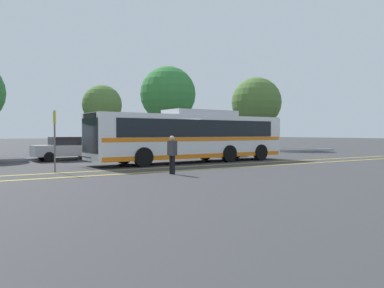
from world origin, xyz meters
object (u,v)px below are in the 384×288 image
parked_car_2 (166,147)px  pedestrian_0 (172,153)px  tree_2 (256,102)px  transit_bus (192,136)px  parked_car_1 (66,149)px  bus_stop_sign (55,133)px  tree_0 (168,94)px  tree_1 (102,105)px

parked_car_2 → pedestrian_0: bearing=-27.0°
pedestrian_0 → tree_2: size_ratio=0.21×
transit_bus → pedestrian_0: transit_bus is taller
parked_car_1 → tree_2: size_ratio=0.56×
pedestrian_0 → bus_stop_sign: bus_stop_sign is taller
bus_stop_sign → tree_0: 17.23m
transit_bus → tree_1: (-2.90, 7.94, 2.20)m
parked_car_2 → bus_stop_sign: bearing=-53.9°
tree_2 → pedestrian_0: bearing=-138.5°
parked_car_1 → pedestrian_0: pedestrian_0 is taller
transit_bus → bus_stop_sign: transit_bus is taller
parked_car_2 → transit_bus: bearing=-10.6°
bus_stop_sign → tree_0: tree_0 is taller
parked_car_2 → tree_0: (2.91, 5.31, 4.41)m
parked_car_1 → pedestrian_0: size_ratio=2.61×
bus_stop_sign → tree_2: bearing=-63.8°
parked_car_1 → tree_0: tree_0 is taller
tree_0 → transit_bus: bearing=-109.7°
pedestrian_0 → tree_2: 24.85m
parked_car_1 → tree_0: size_ratio=0.55×
tree_1 → tree_2: 17.63m
transit_bus → parked_car_1: transit_bus is taller
parked_car_2 → bus_stop_sign: (-8.82, -6.84, 0.99)m
tree_0 → tree_2: bearing=4.3°
parked_car_1 → tree_1: 5.10m
parked_car_1 → tree_2: tree_2 is taller
parked_car_2 → tree_1: tree_1 is taller
tree_1 → tree_2: size_ratio=0.70×
bus_stop_sign → transit_bus: bearing=-81.3°
tree_0 → tree_2: 10.72m
parked_car_2 → tree_0: 7.49m
bus_stop_sign → tree_2: size_ratio=0.36×
parked_car_2 → pedestrian_0: 11.20m
parked_car_1 → bus_stop_sign: (-2.00, -7.07, 0.95)m
bus_stop_sign → tree_1: size_ratio=0.52×
transit_bus → tree_2: bearing=-56.0°
parked_car_1 → parked_car_2: parked_car_1 is taller
pedestrian_0 → bus_stop_sign: bearing=44.3°
bus_stop_sign → tree_0: (11.73, 12.15, 3.42)m
tree_2 → transit_bus: bearing=-142.2°
tree_1 → parked_car_1: bearing=-139.6°
parked_car_1 → bus_stop_sign: bearing=-19.6°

